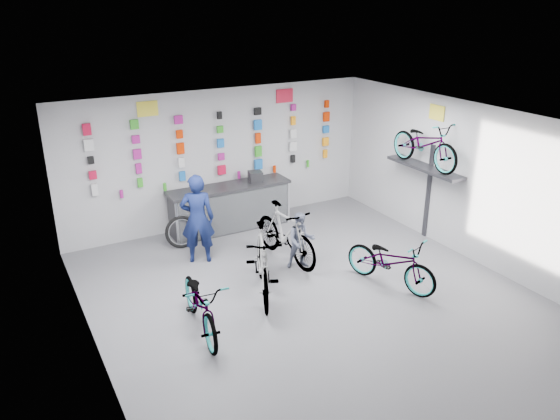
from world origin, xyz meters
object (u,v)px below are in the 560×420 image
bike_right (391,261)px  counter (230,208)px  bike_left (200,303)px  clerk (197,219)px  bike_center (263,263)px  bike_service (286,233)px  customer (301,240)px

bike_right → counter: bearing=92.3°
bike_right → bike_left: bearing=156.1°
bike_right → clerk: clerk is taller
counter → bike_center: size_ratio=1.35×
bike_service → clerk: size_ratio=1.07×
customer → bike_service: bearing=125.1°
counter → bike_left: size_ratio=1.49×
bike_service → clerk: (-1.47, 0.78, 0.31)m
bike_right → bike_center: bearing=140.1°
counter → bike_center: bearing=-103.2°
bike_center → bike_right: 2.27m
bike_left → clerk: bearing=76.2°
bike_left → customer: (2.41, 1.08, 0.07)m
bike_right → clerk: (-2.60, 2.53, 0.41)m
bike_service → clerk: clerk is taller
counter → bike_right: bearing=-68.5°
bike_left → bike_center: (1.32, 0.52, 0.13)m
bike_right → customer: size_ratio=1.63×
customer → bike_left: bearing=-136.2°
counter → bike_service: bearing=-80.8°
bike_center → bike_right: size_ratio=1.13×
counter → bike_left: counter is taller
bike_service → customer: bearing=-81.4°
bike_center → bike_service: 1.37m
bike_left → customer: customer is taller
counter → bike_left: bearing=-120.5°
counter → bike_service: size_ratio=1.44×
counter → clerk: clerk is taller
clerk → bike_left: bearing=91.5°
clerk → customer: bearing=165.3°
bike_left → bike_center: bearing=28.0°
customer → bike_center: bearing=-133.1°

